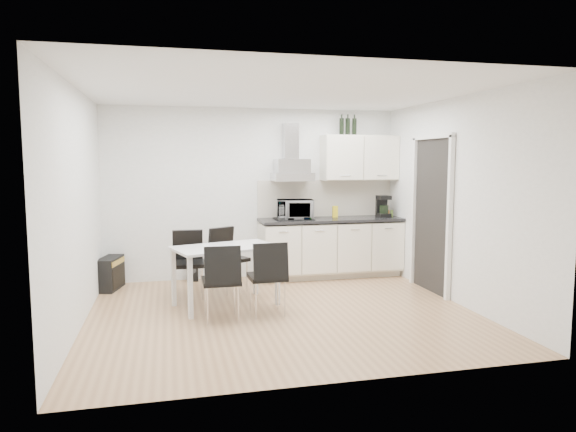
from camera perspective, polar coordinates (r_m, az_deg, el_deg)
name	(u,v)px	position (r m, az deg, el deg)	size (l,w,h in m)	color
ground	(282,313)	(6.23, -0.62, -10.69)	(4.50, 4.50, 0.00)	tan
wall_back	(254,194)	(7.94, -3.78, 2.50)	(4.50, 0.10, 2.60)	white
wall_front	(338,225)	(4.06, 5.53, -1.03)	(4.50, 0.10, 2.60)	white
wall_left	(77,208)	(5.92, -22.42, 0.79)	(0.10, 4.00, 2.60)	white
wall_right	(456,201)	(6.83, 18.12, 1.61)	(0.10, 4.00, 2.60)	white
ceiling	(282,91)	(6.01, -0.65, 13.75)	(4.50, 4.50, 0.00)	white
doorway	(430,216)	(7.31, 15.55, 0.00)	(0.08, 1.04, 2.10)	white
kitchenette	(332,224)	(8.01, 4.96, -0.85)	(2.22, 0.64, 2.52)	beige
dining_table	(225,254)	(6.43, -6.97, -4.20)	(1.39, 1.04, 0.75)	white
chair_far_left	(188,265)	(6.92, -11.01, -5.33)	(0.44, 0.50, 0.88)	black
chair_far_right	(229,260)	(7.15, -6.52, -4.88)	(0.44, 0.50, 0.88)	black
chair_near_left	(221,282)	(5.91, -7.44, -7.26)	(0.44, 0.50, 0.88)	black
chair_near_right	(267,278)	(6.07, -2.34, -6.86)	(0.44, 0.50, 0.88)	black
guitar_amp	(110,273)	(7.68, -19.13, -6.03)	(0.36, 0.59, 0.46)	black
floor_speaker	(193,272)	(7.90, -10.56, -6.12)	(0.17, 0.15, 0.28)	black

